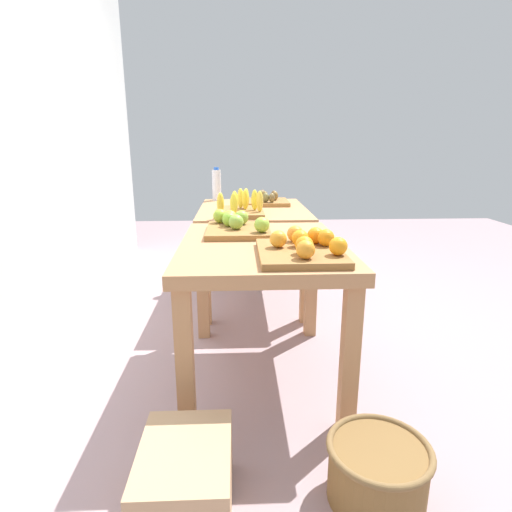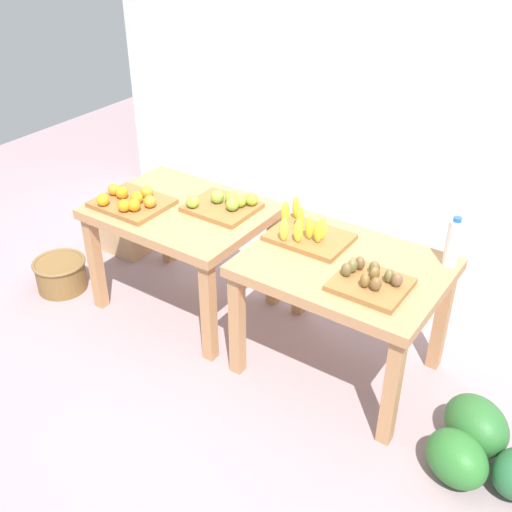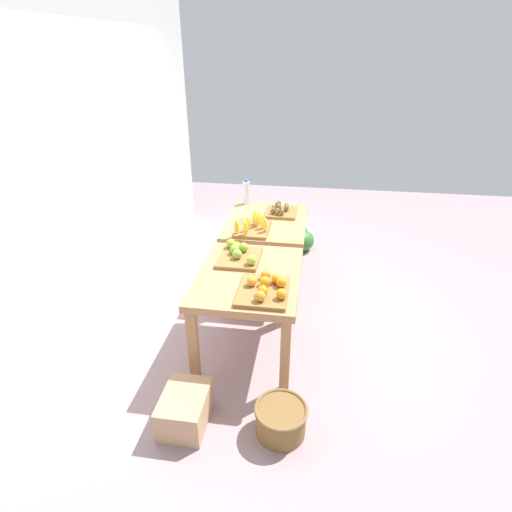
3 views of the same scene
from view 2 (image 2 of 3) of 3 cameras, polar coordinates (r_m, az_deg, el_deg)
ground_plane at (r=3.92m, az=0.07°, el=-7.07°), size 8.00×8.00×0.00m
back_wall at (r=4.34m, az=10.74°, el=18.53°), size 4.40×0.12×3.00m
display_table_left at (r=3.87m, az=-6.80°, el=3.11°), size 1.04×0.80×0.72m
display_table_right at (r=3.33m, az=8.06°, el=-2.15°), size 1.04×0.80×0.72m
orange_bin at (r=3.86m, az=-11.44°, el=4.99°), size 0.44×0.36×0.11m
apple_bin at (r=3.75m, az=-2.94°, el=4.78°), size 0.40×0.34×0.11m
banana_crate at (r=3.44m, az=4.68°, el=2.20°), size 0.44×0.33×0.17m
kiwi_bin at (r=3.10m, az=10.48°, el=-2.25°), size 0.36×0.32×0.10m
water_bottle at (r=3.32m, az=17.66°, el=1.16°), size 0.08×0.08×0.28m
watermelon_pile at (r=3.28m, az=19.88°, el=-16.18°), size 0.63×0.64×0.28m
wicker_basket at (r=4.46m, az=-17.50°, el=-1.56°), size 0.36×0.36×0.22m
cardboard_produce_box at (r=4.82m, az=-11.86°, el=2.07°), size 0.40×0.30×0.25m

